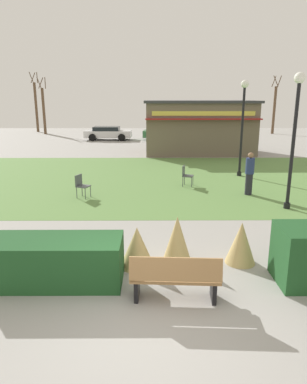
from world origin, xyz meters
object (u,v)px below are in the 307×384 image
Objects in this scene: parked_car_center_slot at (166,133)px; tree_center_bg at (274,109)px; lamppost_far at (243,117)px; parked_car_east_slot at (217,133)px; food_kiosk at (199,127)px; park_bench at (175,278)px; cafe_chair_west at (186,174)px; tree_right_bg at (44,110)px; lamppost_mid at (295,126)px; person_strolling at (250,173)px; parked_car_west_slot at (108,133)px; tree_left_bg at (36,106)px; cafe_chair_east at (81,184)px.

tree_center_bg reaches higher than parked_car_center_slot.
lamppost_far is 1.05× the size of parked_car_center_slot.
food_kiosk is at bearing -108.84° from parked_car_east_slot.
cafe_chair_west is at bearing 83.30° from park_bench.
cafe_chair_west is at bearing -60.92° from tree_right_bg.
food_kiosk is at bearing -125.68° from tree_center_bg.
park_bench is 34.65m from tree_center_bg.
lamppost_mid is at bearing -107.33° from tree_center_bg.
person_strolling is 19.12m from parked_car_center_slot.
cafe_chair_west is 2.79m from person_strolling.
tree_left_bg reaches higher than parked_car_west_slot.
lamppost_far is at bearing -146.05° from person_strolling.
park_bench is 0.29× the size of tree_center_bg.
food_kiosk is 8.16m from parked_car_center_slot.
cafe_chair_west and cafe_chair_east have the same top height.
lamppost_far is 7.74m from food_kiosk.
tree_right_bg is (1.54, -2.46, -0.33)m from tree_left_bg.
cafe_chair_west is 18.06m from parked_car_east_slot.
food_kiosk is 10.73m from parked_car_west_slot.
park_bench is 1.94× the size of cafe_chair_west.
cafe_chair_east is 0.21× the size of parked_car_west_slot.
park_bench is 0.23× the size of food_kiosk.
parked_car_center_slot is at bearing 0.03° from parked_car_west_slot.
person_strolling is at bearing -110.33° from tree_center_bg.
parked_car_center_slot is (-1.93, 7.85, -1.14)m from food_kiosk.
tree_right_bg is at bearing 121.36° from lamppost_mid.
tree_right_bg reaches higher than parked_car_east_slot.
lamppost_mid is 0.71× the size of tree_left_bg.
tree_center_bg is (8.63, 21.10, -0.23)m from lamppost_far.
lamppost_mid is 1.00× the size of lamppost_far.
park_bench is 0.38× the size of lamppost_far.
tree_center_bg is at bearing 57.88° from cafe_chair_east.
parked_car_center_slot is at bearing -154.06° from tree_center_bg.
person_strolling is at bearing 65.82° from park_bench.
person_strolling is (-0.87, 1.83, -1.97)m from lamppost_mid.
lamppost_mid is 27.70m from tree_center_bg.
lamppost_mid is 0.79× the size of tree_right_bg.
parked_car_west_slot is at bearing -179.99° from parked_car_east_slot.
cafe_chair_east is (-4.21, -1.82, 0.00)m from cafe_chair_west.
person_strolling reaches higher than park_bench.
park_bench is 26.59m from parked_car_center_slot.
cafe_chair_east is 0.15× the size of tree_center_bg.
parked_car_center_slot is at bearing -29.15° from tree_left_bg.
cafe_chair_west is at bearing -100.42° from food_kiosk.
cafe_chair_east is at bearing -101.86° from parked_car_center_slot.
person_strolling is (3.42, 7.62, 0.38)m from park_bench.
tree_center_bg reaches higher than cafe_chair_east.
lamppost_mid is 5.10× the size of cafe_chair_east.
lamppost_far is 26.04m from tree_right_bg.
lamppost_mid is 21.17m from parked_car_center_slot.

